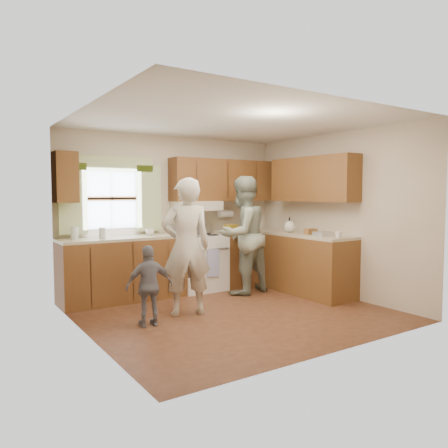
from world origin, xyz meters
TOP-DOWN VIEW (x-y plane):
  - room at (0.00, 0.00)m, footprint 3.80×3.80m
  - kitchen_fixtures at (0.61, 1.08)m, footprint 3.80×2.25m
  - stove at (0.30, 1.44)m, footprint 0.76×0.67m
  - woman_left at (-0.57, 0.27)m, footprint 0.74×0.58m
  - woman_right at (0.75, 0.85)m, footprint 1.01×0.85m
  - child at (-1.17, 0.07)m, footprint 0.59×0.31m

SIDE VIEW (x-z plane):
  - stove at x=0.30m, z-range -0.07..1.00m
  - child at x=-1.17m, z-range 0.00..0.97m
  - kitchen_fixtures at x=0.61m, z-range -0.24..1.91m
  - woman_left at x=-0.57m, z-range 0.00..1.78m
  - woman_right at x=0.75m, z-range 0.00..1.85m
  - room at x=0.00m, z-range -0.65..3.15m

